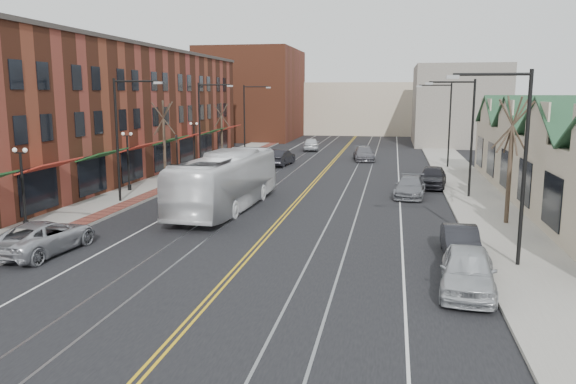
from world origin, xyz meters
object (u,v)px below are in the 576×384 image
at_px(parked_car_a, 468,271).
at_px(parked_car_b, 460,242).
at_px(transit_bus, 226,181).
at_px(parked_car_d, 432,177).
at_px(parked_car_c, 410,187).
at_px(parked_suv, 44,237).

relative_size(parked_car_a, parked_car_b, 1.15).
relative_size(transit_bus, parked_car_d, 2.59).
height_order(parked_car_a, parked_car_d, parked_car_d).
height_order(transit_bus, parked_car_a, transit_bus).
xyz_separation_m(transit_bus, parked_car_c, (11.43, 6.55, -1.07)).
bearing_deg(parked_car_a, parked_suv, -179.64).
relative_size(parked_suv, parked_car_a, 1.12).
height_order(transit_bus, parked_suv, transit_bus).
xyz_separation_m(parked_car_a, parked_car_c, (-1.55, 19.20, -0.11)).
bearing_deg(parked_car_b, parked_suv, -171.59).
bearing_deg(parked_car_d, parked_car_c, -105.56).
height_order(parked_suv, parked_car_a, parked_car_a).
xyz_separation_m(parked_suv, parked_car_c, (16.80, 17.39, -0.03)).
relative_size(parked_car_b, parked_car_d, 0.85).
height_order(parked_car_a, parked_car_c, parked_car_a).
bearing_deg(parked_car_a, parked_car_b, 92.82).
xyz_separation_m(parked_car_a, parked_car_b, (0.25, 4.57, -0.13)).
bearing_deg(parked_car_a, parked_car_c, 100.59).
bearing_deg(parked_car_c, parked_car_a, -80.09).
distance_m(transit_bus, parked_car_c, 13.22).
relative_size(transit_bus, parked_car_a, 2.65).
bearing_deg(parked_car_a, parked_car_d, 95.37).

